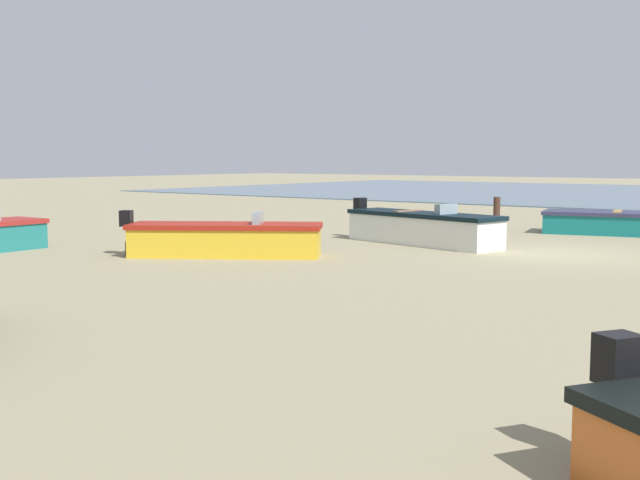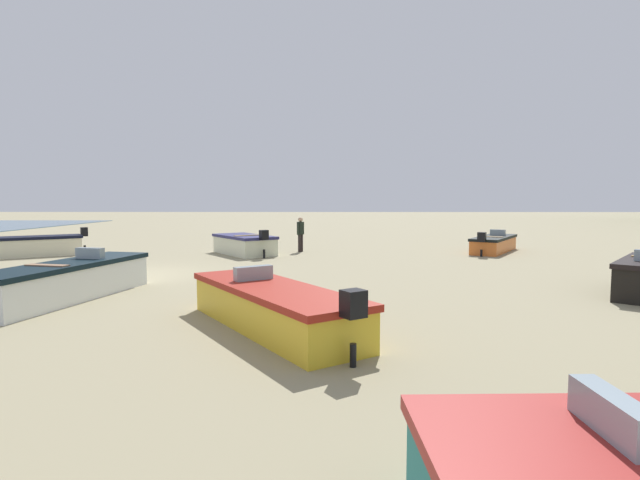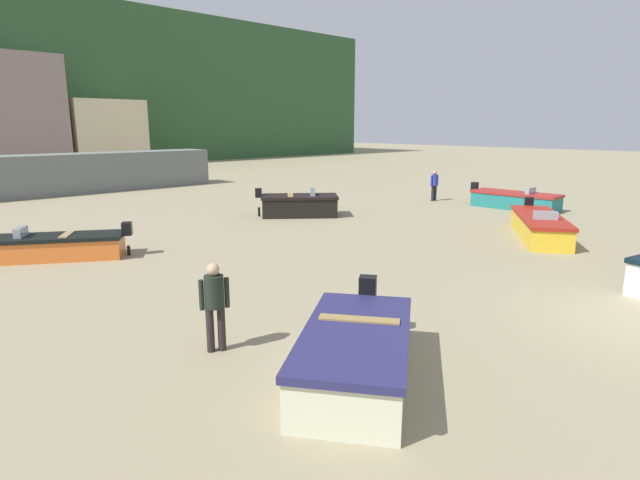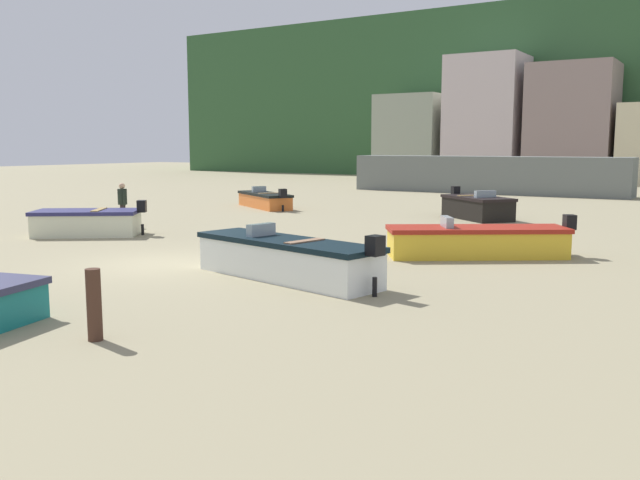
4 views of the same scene
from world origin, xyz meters
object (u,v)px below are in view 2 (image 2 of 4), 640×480
Objects in this scene: boat_white_7 at (67,281)px; boat_cream_4 at (38,246)px; boat_orange_0 at (494,244)px; beach_walker_distant at (300,231)px; boat_cream_1 at (245,244)px; boat_yellow_5 at (273,307)px.

boat_cream_4 is at bearing 136.31° from boat_white_7.
beach_walker_distant is at bearing -147.48° from boat_orange_0.
boat_cream_1 is 0.71× the size of boat_white_7.
boat_yellow_5 is 2.94× the size of beach_walker_distant.
boat_cream_1 is 10.30m from boat_white_7.
beach_walker_distant is (-13.56, -0.16, 0.53)m from boat_yellow_5.
boat_cream_1 is 1.03× the size of boat_cream_4.
beach_walker_distant is at bearing 77.41° from boat_white_7.
boat_white_7 is at bearing -140.68° from boat_cream_1.
boat_cream_4 reaches higher than boat_cream_1.
boat_cream_1 is 2.69m from beach_walker_distant.
boat_white_7 is at bearing 120.03° from boat_yellow_5.
boat_cream_4 reaches higher than boat_yellow_5.
beach_walker_distant is (-1.00, 2.45, 0.52)m from boat_cream_1.
boat_white_7 reaches higher than boat_cream_4.
boat_yellow_5 is at bearing -91.07° from boat_orange_0.
beach_walker_distant reaches higher than boat_yellow_5.
boat_orange_0 is at bearing -30.09° from boat_cream_1.
boat_cream_1 is at bearing -118.71° from boat_cream_4.
boat_orange_0 is 2.64× the size of beach_walker_distant.
beach_walker_distant is (0.10, -9.01, 0.57)m from boat_orange_0.
boat_cream_4 is 16.40m from boat_yellow_5.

